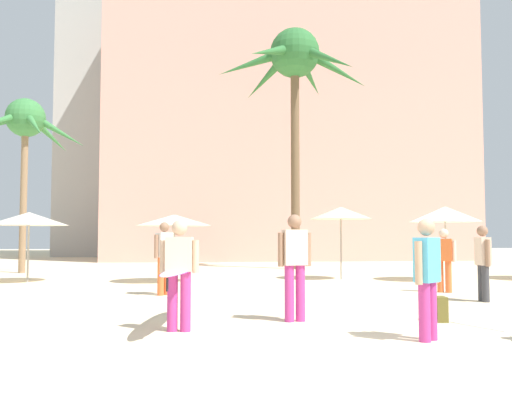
% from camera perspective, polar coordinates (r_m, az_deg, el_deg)
% --- Properties ---
extents(ground, '(120.00, 120.00, 0.00)m').
position_cam_1_polar(ground, '(6.88, 10.37, -15.26)').
color(ground, beige).
extents(hotel_pink, '(22.68, 11.59, 18.41)m').
position_cam_1_polar(hotel_pink, '(38.03, 2.88, 8.43)').
color(hotel_pink, '#DB9989').
rests_on(hotel_pink, ground).
extents(hotel_tower_gray, '(13.06, 10.32, 23.94)m').
position_cam_1_polar(hotel_tower_gray, '(46.43, -10.89, 9.82)').
color(hotel_tower_gray, '#A8A8A3').
rests_on(hotel_tower_gray, ground).
extents(palm_tree_far_left, '(4.85, 4.62, 7.01)m').
position_cam_1_polar(palm_tree_far_left, '(24.01, -23.00, 7.57)').
color(palm_tree_far_left, '#896B4C').
rests_on(palm_tree_far_left, ground).
extents(palm_tree_left, '(6.95, 6.07, 10.99)m').
position_cam_1_polar(palm_tree_left, '(25.77, 4.04, 14.35)').
color(palm_tree_left, brown).
rests_on(palm_tree_left, ground).
extents(cafe_umbrella_0, '(2.44, 2.44, 2.21)m').
position_cam_1_polar(cafe_umbrella_0, '(18.69, -22.69, -1.34)').
color(cafe_umbrella_0, gray).
rests_on(cafe_umbrella_0, ground).
extents(cafe_umbrella_2, '(2.38, 2.38, 2.14)m').
position_cam_1_polar(cafe_umbrella_2, '(17.40, -8.56, -1.59)').
color(cafe_umbrella_2, gray).
rests_on(cafe_umbrella_2, ground).
extents(cafe_umbrella_3, '(2.28, 2.28, 2.42)m').
position_cam_1_polar(cafe_umbrella_3, '(18.80, 19.19, -0.92)').
color(cafe_umbrella_3, gray).
rests_on(cafe_umbrella_3, ground).
extents(cafe_umbrella_4, '(2.08, 2.08, 2.45)m').
position_cam_1_polar(cafe_umbrella_4, '(18.63, 8.87, -0.84)').
color(cafe_umbrella_4, gray).
rests_on(cafe_umbrella_4, ground).
extents(beach_towel, '(1.89, 1.58, 0.01)m').
position_cam_1_polar(beach_towel, '(10.10, 25.20, -11.12)').
color(beach_towel, white).
rests_on(beach_towel, ground).
extents(backpack, '(0.27, 0.32, 0.42)m').
position_cam_1_polar(backpack, '(9.83, 18.70, -10.34)').
color(backpack, brown).
rests_on(backpack, ground).
extents(person_mid_right, '(0.70, 2.93, 1.68)m').
position_cam_1_polar(person_mid_right, '(8.53, -8.02, -6.77)').
color(person_mid_right, '#B7337F').
rests_on(person_mid_right, ground).
extents(person_near_left, '(0.52, 0.47, 1.68)m').
position_cam_1_polar(person_near_left, '(7.93, 17.49, -6.88)').
color(person_near_left, '#B7337F').
rests_on(person_near_left, ground).
extents(person_far_left, '(0.26, 0.61, 1.68)m').
position_cam_1_polar(person_far_left, '(13.12, 22.69, -5.32)').
color(person_far_left, '#3D3D42').
rests_on(person_far_left, ground).
extents(person_mid_left, '(0.50, 0.49, 1.79)m').
position_cam_1_polar(person_mid_left, '(13.63, -9.61, -5.17)').
color(person_mid_left, orange).
rests_on(person_mid_left, ground).
extents(person_mid_center, '(0.61, 0.29, 1.81)m').
position_cam_1_polar(person_mid_center, '(9.30, 4.08, -6.00)').
color(person_mid_center, '#B7337F').
rests_on(person_mid_center, ground).
extents(person_far_right, '(0.56, 0.41, 1.64)m').
position_cam_1_polar(person_far_right, '(14.90, 19.10, -5.22)').
color(person_far_right, orange).
rests_on(person_far_right, ground).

